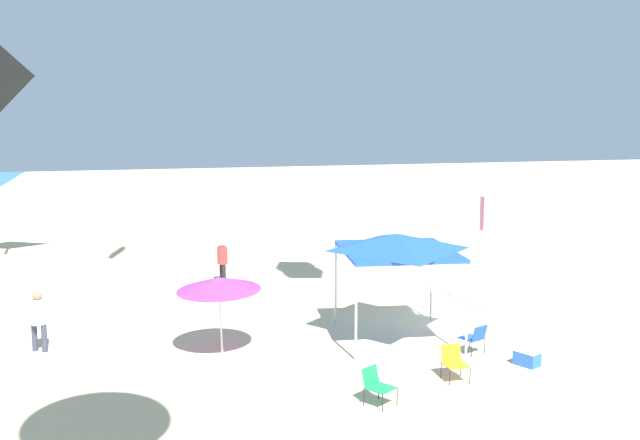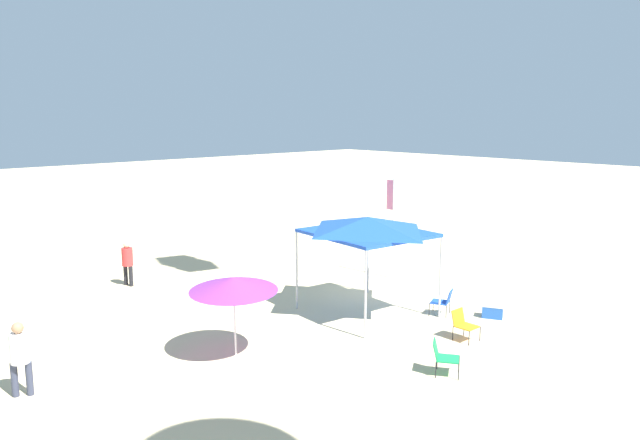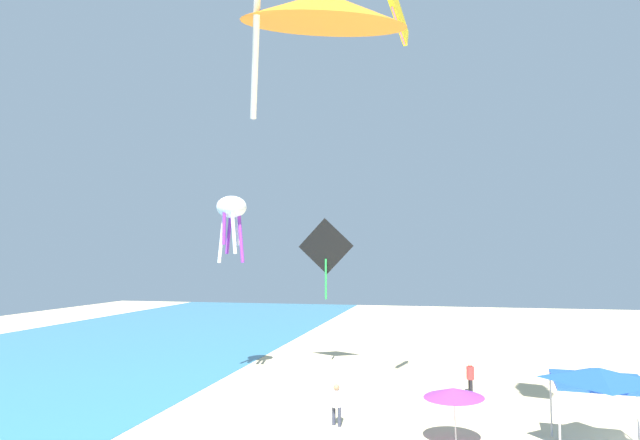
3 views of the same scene
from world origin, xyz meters
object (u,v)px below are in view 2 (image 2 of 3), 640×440
Objects in this scene: folding_chair_left_of_tent at (444,300)px; cooler_box at (493,311)px; banner_flag at (392,218)px; person_near_umbrella at (20,353)px; canopy_tent at (368,226)px; folding_chair_right_of_tent at (463,323)px; folding_chair_near_cooler at (443,355)px; beach_umbrella at (233,284)px; person_kite_handler at (127,260)px.

folding_chair_left_of_tent is 1.49m from cooler_box.
person_near_umbrella is (-0.87, 13.42, -1.29)m from banner_flag.
canopy_tent is 4.49× the size of folding_chair_right_of_tent.
folding_chair_near_cooler is 2.49m from folding_chair_right_of_tent.
cooler_box is at bearing 104.63° from folding_chair_left_of_tent.
beach_umbrella is 0.59× the size of banner_flag.
person_kite_handler reaches higher than folding_chair_left_of_tent.
banner_flag is (3.93, -2.15, 1.81)m from folding_chair_left_of_tent.
folding_chair_right_of_tent is 1.11× the size of cooler_box.
banner_flag reaches higher than person_kite_handler.
banner_flag is at bearing -141.90° from folding_chair_left_of_tent.
canopy_tent is 5.31m from folding_chair_near_cooler.
beach_umbrella reaches higher than person_near_umbrella.
folding_chair_right_of_tent is at bearing 27.04° from folding_chair_left_of_tent.
canopy_tent is 1.63× the size of beach_umbrella.
folding_chair_right_of_tent is (-3.36, -0.23, -2.27)m from canopy_tent.
canopy_tent is at bearing -165.60° from person_kite_handler.
folding_chair_right_of_tent is at bearing -176.05° from canopy_tent.
beach_umbrella is at bearing 91.00° from canopy_tent.
banner_flag is at bearing 15.51° from folding_chair_near_cooler.
banner_flag is at bearing -75.56° from beach_umbrella.
beach_umbrella is 1.34× the size of person_near_umbrella.
beach_umbrella is 1.38× the size of person_kite_handler.
beach_umbrella reaches higher than folding_chair_left_of_tent.
person_near_umbrella is at bearing 70.88° from cooler_box.
folding_chair_near_cooler reaches higher than cooler_box.
banner_flag is 13.51m from person_near_umbrella.
person_kite_handler is (6.63, -5.72, -0.03)m from person_near_umbrella.
folding_chair_left_of_tent is at bearing 2.48° from folding_chair_near_cooler.
folding_chair_near_cooler is at bearing 176.62° from person_kite_handler.
cooler_box is 12.65m from person_kite_handler.
beach_umbrella is 2.75× the size of folding_chair_near_cooler.
banner_flag reaches higher than folding_chair_left_of_tent.
folding_chair_right_of_tent is at bearing -121.89° from beach_umbrella.
cooler_box is (-2.93, -2.46, -2.54)m from canopy_tent.
canopy_tent is at bearing -89.00° from beach_umbrella.
folding_chair_right_of_tent is 2.28m from cooler_box.
banner_flag reaches higher than canopy_tent.
cooler_box is 5.64m from banner_flag.
canopy_tent is 4.98× the size of cooler_box.
beach_umbrella is at bearing 148.92° from folding_chair_right_of_tent.
folding_chair_near_cooler is 1.11× the size of cooler_box.
folding_chair_right_of_tent is (-1.59, 1.32, 0.00)m from folding_chair_left_of_tent.
folding_chair_near_cooler is at bearing 107.36° from cooler_box.
person_near_umbrella reaches higher than cooler_box.
folding_chair_near_cooler is 1.00× the size of folding_chair_right_of_tent.
person_near_umbrella is (1.38, 4.69, -0.93)m from beach_umbrella.
beach_umbrella is at bearing 160.30° from person_kite_handler.
beach_umbrella is at bearing -167.82° from person_near_umbrella.
canopy_tent is 4.59m from cooler_box.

